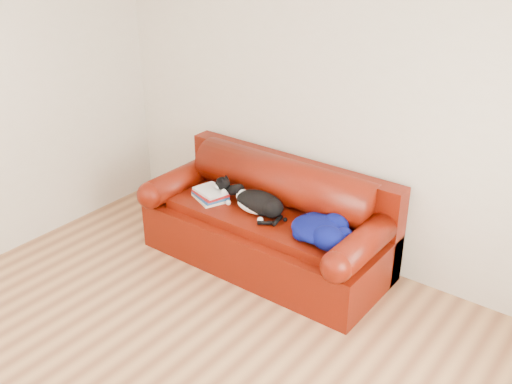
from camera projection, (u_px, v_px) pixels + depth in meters
ground at (170, 373)px, 4.01m from camera, size 4.50×4.50×0.00m
room_shell at (169, 144)px, 3.22m from camera, size 4.52×4.02×2.61m
sofa_base at (266, 238)px, 5.13m from camera, size 2.10×0.90×0.50m
sofa_back at (283, 196)px, 5.17m from camera, size 2.10×1.01×0.88m
book_stack at (211, 194)px, 5.19m from camera, size 0.36×0.33×0.10m
cat at (258, 203)px, 4.95m from camera, size 0.63×0.33×0.23m
blanket at (321, 228)px, 4.60m from camera, size 0.57×0.54×0.17m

